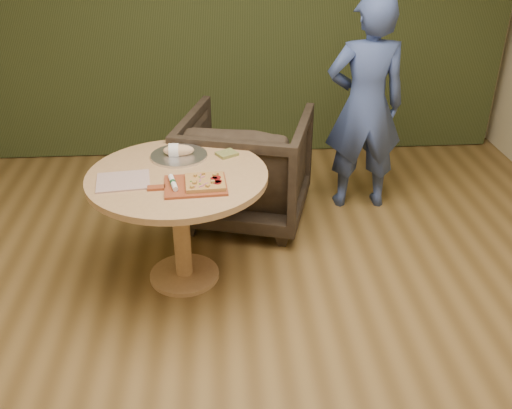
{
  "coord_description": "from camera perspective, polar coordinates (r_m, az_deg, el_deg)",
  "views": [
    {
      "loc": [
        -0.23,
        -2.24,
        2.23
      ],
      "look_at": [
        -0.05,
        0.25,
        0.85
      ],
      "focal_mm": 40.0,
      "sensor_mm": 36.0,
      "label": 1
    }
  ],
  "objects": [
    {
      "name": "room_shell",
      "position": [
        2.39,
        1.71,
        8.78
      ],
      "size": [
        5.04,
        6.04,
        2.84
      ],
      "color": "brown",
      "rests_on": "ground"
    },
    {
      "name": "person_standing",
      "position": [
        4.37,
        10.86,
        9.64
      ],
      "size": [
        0.6,
        0.39,
        1.63
      ],
      "primitive_type": "imported",
      "rotation": [
        0.0,
        0.0,
        3.14
      ],
      "color": "#394E8C",
      "rests_on": "ground"
    },
    {
      "name": "green_packet",
      "position": [
        3.62,
        -2.93,
        5.09
      ],
      "size": [
        0.15,
        0.15,
        0.02
      ],
      "primitive_type": "cube",
      "rotation": [
        0.0,
        0.0,
        0.54
      ],
      "color": "brown",
      "rests_on": "pedestal_table"
    },
    {
      "name": "bread_roll",
      "position": [
        3.62,
        -7.88,
        5.39
      ],
      "size": [
        0.19,
        0.09,
        0.09
      ],
      "color": "#DEB887",
      "rests_on": "serving_tray"
    },
    {
      "name": "cutlery_roll",
      "position": [
        3.24,
        -8.3,
        2.18
      ],
      "size": [
        0.07,
        0.2,
        0.03
      ],
      "rotation": [
        0.0,
        0.0,
        0.21
      ],
      "color": "white",
      "rests_on": "pizza_paddle"
    },
    {
      "name": "pizza_paddle",
      "position": [
        3.25,
        -6.25,
        1.9
      ],
      "size": [
        0.45,
        0.3,
        0.01
      ],
      "rotation": [
        0.0,
        0.0,
        0.06
      ],
      "color": "brown",
      "rests_on": "pedestal_table"
    },
    {
      "name": "armchair",
      "position": [
        4.24,
        -1.0,
        4.3
      ],
      "size": [
        1.08,
        1.04,
        0.91
      ],
      "primitive_type": "imported",
      "rotation": [
        0.0,
        0.0,
        2.86
      ],
      "color": "black",
      "rests_on": "ground"
    },
    {
      "name": "flatbread_pizza",
      "position": [
        3.24,
        -5.08,
        2.26
      ],
      "size": [
        0.23,
        0.23,
        0.04
      ],
      "rotation": [
        0.0,
        0.0,
        0.06
      ],
      "color": "tan",
      "rests_on": "pizza_paddle"
    },
    {
      "name": "newspaper",
      "position": [
        3.37,
        -13.14,
        2.3
      ],
      "size": [
        0.33,
        0.28,
        0.01
      ],
      "primitive_type": "cube",
      "rotation": [
        0.0,
        0.0,
        0.12
      ],
      "color": "silver",
      "rests_on": "pedestal_table"
    },
    {
      "name": "serving_tray",
      "position": [
        3.63,
        -7.71,
        4.87
      ],
      "size": [
        0.36,
        0.36,
        0.02
      ],
      "color": "silver",
      "rests_on": "pedestal_table"
    },
    {
      "name": "pedestal_table",
      "position": [
        3.48,
        -7.73,
        0.99
      ],
      "size": [
        1.08,
        1.08,
        0.75
      ],
      "rotation": [
        0.0,
        0.0,
        0.01
      ],
      "color": "tan",
      "rests_on": "ground"
    }
  ]
}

